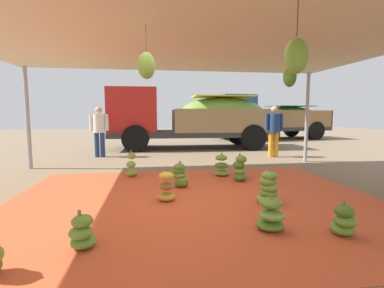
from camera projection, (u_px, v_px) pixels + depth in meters
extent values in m
plane|color=#7F6B51|center=(178.00, 167.00, 7.44)|extent=(40.00, 40.00, 0.00)
cube|color=#D1512D|center=(196.00, 201.00, 4.49)|extent=(6.00, 4.83, 0.01)
cylinder|color=#9EA0A5|center=(28.00, 118.00, 7.06)|extent=(0.10, 0.10, 2.59)
cylinder|color=#9EA0A5|center=(307.00, 118.00, 8.13)|extent=(0.10, 0.10, 2.59)
cube|color=beige|center=(196.00, 33.00, 4.21)|extent=(8.00, 7.00, 0.06)
cylinder|color=#4C422D|center=(290.00, 57.00, 5.10)|extent=(0.01, 0.01, 0.31)
ellipsoid|color=#477523|center=(290.00, 77.00, 5.13)|extent=(0.24, 0.24, 0.36)
cylinder|color=#4C422D|center=(146.00, 38.00, 3.77)|extent=(0.01, 0.01, 0.33)
ellipsoid|color=#75A83D|center=(146.00, 66.00, 3.81)|extent=(0.24, 0.24, 0.36)
cylinder|color=#4C422D|center=(298.00, 16.00, 2.81)|extent=(0.01, 0.01, 0.40)
ellipsoid|color=#6B9E38|center=(296.00, 56.00, 2.86)|extent=(0.24, 0.24, 0.36)
ellipsoid|color=#60932D|center=(83.00, 242.00, 2.91)|extent=(0.37, 0.37, 0.13)
ellipsoid|color=#6B9E38|center=(81.00, 232.00, 2.86)|extent=(0.31, 0.31, 0.13)
ellipsoid|color=#60932D|center=(82.00, 221.00, 2.87)|extent=(0.30, 0.30, 0.13)
cylinder|color=olive|center=(79.00, 216.00, 2.85)|extent=(0.04, 0.04, 0.12)
ellipsoid|color=#6B9E38|center=(222.00, 173.00, 6.31)|extent=(0.34, 0.34, 0.13)
ellipsoid|color=#477523|center=(221.00, 165.00, 6.29)|extent=(0.43, 0.43, 0.13)
ellipsoid|color=#6B9E38|center=(221.00, 158.00, 6.32)|extent=(0.34, 0.34, 0.13)
cylinder|color=olive|center=(222.00, 155.00, 6.29)|extent=(0.04, 0.04, 0.12)
ellipsoid|color=#60932D|center=(342.00, 229.00, 3.23)|extent=(0.38, 0.38, 0.14)
ellipsoid|color=#60932D|center=(345.00, 221.00, 3.17)|extent=(0.27, 0.27, 0.14)
ellipsoid|color=#477523|center=(344.00, 211.00, 3.15)|extent=(0.30, 0.30, 0.14)
cylinder|color=olive|center=(344.00, 205.00, 3.17)|extent=(0.04, 0.04, 0.12)
ellipsoid|color=#6B9E38|center=(132.00, 173.00, 6.21)|extent=(0.30, 0.30, 0.15)
ellipsoid|color=#75A83D|center=(131.00, 165.00, 6.20)|extent=(0.29, 0.29, 0.15)
ellipsoid|color=#75A83D|center=(132.00, 156.00, 6.20)|extent=(0.26, 0.26, 0.15)
cylinder|color=olive|center=(131.00, 153.00, 6.18)|extent=(0.04, 0.04, 0.12)
ellipsoid|color=#477523|center=(240.00, 177.00, 5.81)|extent=(0.29, 0.29, 0.17)
ellipsoid|color=#6B9E38|center=(240.00, 171.00, 5.83)|extent=(0.33, 0.33, 0.17)
ellipsoid|color=#477523|center=(239.00, 165.00, 5.80)|extent=(0.32, 0.32, 0.17)
ellipsoid|color=#60932D|center=(241.00, 159.00, 5.78)|extent=(0.31, 0.31, 0.17)
cylinder|color=olive|center=(240.00, 156.00, 5.78)|extent=(0.04, 0.04, 0.12)
ellipsoid|color=#477523|center=(181.00, 183.00, 5.33)|extent=(0.28, 0.28, 0.16)
ellipsoid|color=#75A83D|center=(181.00, 179.00, 5.33)|extent=(0.30, 0.30, 0.16)
ellipsoid|color=#60932D|center=(179.00, 175.00, 5.30)|extent=(0.33, 0.33, 0.16)
ellipsoid|color=#477523|center=(179.00, 171.00, 5.29)|extent=(0.31, 0.31, 0.16)
ellipsoid|color=#518428|center=(180.00, 167.00, 5.28)|extent=(0.30, 0.30, 0.16)
cylinder|color=olive|center=(180.00, 164.00, 5.27)|extent=(0.04, 0.04, 0.12)
ellipsoid|color=gold|center=(166.00, 197.00, 4.49)|extent=(0.36, 0.36, 0.13)
ellipsoid|color=#996628|center=(167.00, 186.00, 4.47)|extent=(0.30, 0.30, 0.13)
ellipsoid|color=gold|center=(166.00, 176.00, 4.42)|extent=(0.29, 0.29, 0.13)
cylinder|color=olive|center=(167.00, 172.00, 4.44)|extent=(0.04, 0.04, 0.12)
ellipsoid|color=#518428|center=(270.00, 224.00, 3.37)|extent=(0.36, 0.36, 0.12)
ellipsoid|color=#75A83D|center=(272.00, 215.00, 3.32)|extent=(0.43, 0.43, 0.12)
ellipsoid|color=#60932D|center=(270.00, 203.00, 3.34)|extent=(0.37, 0.37, 0.12)
cylinder|color=olive|center=(272.00, 199.00, 3.31)|extent=(0.04, 0.04, 0.12)
ellipsoid|color=#75A83D|center=(266.00, 199.00, 4.36)|extent=(0.40, 0.40, 0.15)
ellipsoid|color=#60932D|center=(268.00, 193.00, 4.35)|extent=(0.31, 0.31, 0.15)
ellipsoid|color=#75A83D|center=(270.00, 187.00, 4.32)|extent=(0.38, 0.38, 0.15)
ellipsoid|color=#60932D|center=(268.00, 181.00, 4.31)|extent=(0.36, 0.36, 0.15)
ellipsoid|color=#6B9E38|center=(270.00, 175.00, 4.31)|extent=(0.34, 0.34, 0.15)
cylinder|color=olive|center=(269.00, 172.00, 4.30)|extent=(0.04, 0.04, 0.12)
cube|color=#2D2D2D|center=(192.00, 133.00, 11.55)|extent=(6.65, 2.45, 0.20)
cube|color=red|center=(134.00, 110.00, 11.18)|extent=(1.90, 2.15, 1.70)
cube|color=#232D38|center=(109.00, 102.00, 11.03)|extent=(0.07, 1.83, 0.75)
cube|color=#99754C|center=(229.00, 121.00, 10.55)|extent=(4.09, 0.18, 0.90)
cube|color=#99754C|center=(217.00, 120.00, 12.73)|extent=(4.09, 0.18, 0.90)
cube|color=#99754C|center=(268.00, 120.00, 11.87)|extent=(0.14, 2.28, 0.90)
ellipsoid|color=#6B9E38|center=(222.00, 114.00, 11.61)|extent=(3.65, 2.01, 1.39)
cube|color=yellow|center=(222.00, 97.00, 11.54)|extent=(2.50, 1.80, 0.04)
cylinder|color=black|center=(135.00, 139.00, 10.28)|extent=(1.01, 0.31, 1.00)
cylinder|color=black|center=(139.00, 135.00, 12.33)|extent=(1.01, 0.31, 1.00)
cylinder|color=black|center=(253.00, 137.00, 10.80)|extent=(1.01, 0.31, 1.00)
cylinder|color=black|center=(238.00, 134.00, 12.85)|extent=(1.01, 0.31, 1.00)
cube|color=#2D2D2D|center=(270.00, 128.00, 15.75)|extent=(6.51, 3.10, 0.20)
cube|color=#1E4C93|center=(233.00, 111.00, 15.07)|extent=(2.00, 2.39, 1.70)
cube|color=#232D38|center=(218.00, 105.00, 14.81)|extent=(0.24, 1.90, 0.75)
cube|color=olive|center=(302.00, 119.00, 14.88)|extent=(3.88, 0.53, 0.90)
cube|color=olive|center=(278.00, 118.00, 17.10)|extent=(3.88, 0.53, 0.90)
cube|color=olive|center=(317.00, 118.00, 16.47)|extent=(0.35, 2.39, 0.90)
ellipsoid|color=#6B9E38|center=(289.00, 117.00, 15.98)|extent=(3.64, 2.39, 1.12)
cube|color=#237533|center=(289.00, 106.00, 15.92)|extent=(2.53, 2.08, 0.04)
cylinder|color=black|center=(244.00, 132.00, 14.16)|extent=(1.03, 0.39, 1.00)
cylinder|color=black|center=(227.00, 130.00, 16.27)|extent=(1.03, 0.39, 1.00)
cylinder|color=black|center=(315.00, 131.00, 15.24)|extent=(1.03, 0.39, 1.00)
cylinder|color=black|center=(291.00, 129.00, 17.35)|extent=(1.03, 0.39, 1.00)
cylinder|color=navy|center=(97.00, 145.00, 9.11)|extent=(0.15, 0.15, 0.80)
cylinder|color=navy|center=(103.00, 145.00, 9.13)|extent=(0.15, 0.15, 0.80)
cylinder|color=silver|center=(99.00, 123.00, 9.04)|extent=(0.37, 0.37, 0.60)
cylinder|color=silver|center=(91.00, 122.00, 9.01)|extent=(0.12, 0.12, 0.53)
cylinder|color=silver|center=(107.00, 122.00, 9.07)|extent=(0.12, 0.12, 0.53)
sphere|color=tan|center=(99.00, 110.00, 9.00)|extent=(0.22, 0.22, 0.22)
cylinder|color=orange|center=(271.00, 145.00, 9.09)|extent=(0.15, 0.15, 0.81)
cylinder|color=orange|center=(276.00, 145.00, 9.12)|extent=(0.15, 0.15, 0.81)
cylinder|color=navy|center=(274.00, 123.00, 9.03)|extent=(0.37, 0.37, 0.61)
cylinder|color=navy|center=(267.00, 122.00, 8.99)|extent=(0.12, 0.12, 0.54)
cylinder|color=navy|center=(281.00, 122.00, 9.06)|extent=(0.12, 0.12, 0.54)
sphere|color=tan|center=(275.00, 109.00, 8.98)|extent=(0.22, 0.22, 0.22)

